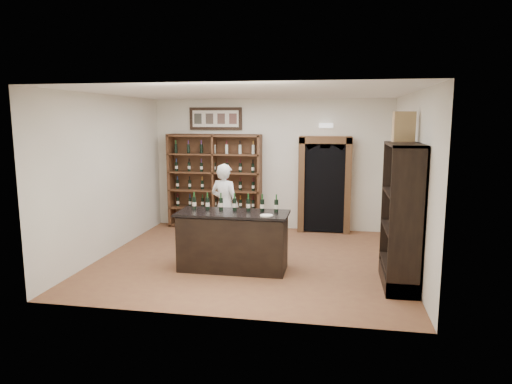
% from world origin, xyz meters
% --- Properties ---
extents(floor, '(5.50, 5.50, 0.00)m').
position_xyz_m(floor, '(0.00, 0.00, 0.00)').
color(floor, brown).
rests_on(floor, ground).
extents(ceiling, '(5.50, 5.50, 0.00)m').
position_xyz_m(ceiling, '(0.00, 0.00, 3.00)').
color(ceiling, white).
rests_on(ceiling, wall_back).
extents(wall_back, '(5.50, 0.04, 3.00)m').
position_xyz_m(wall_back, '(0.00, 2.50, 1.50)').
color(wall_back, silver).
rests_on(wall_back, ground).
extents(wall_left, '(0.04, 5.00, 3.00)m').
position_xyz_m(wall_left, '(-2.75, 0.00, 1.50)').
color(wall_left, silver).
rests_on(wall_left, ground).
extents(wall_right, '(0.04, 5.00, 3.00)m').
position_xyz_m(wall_right, '(2.75, 0.00, 1.50)').
color(wall_right, silver).
rests_on(wall_right, ground).
extents(wine_shelf, '(2.20, 0.38, 2.20)m').
position_xyz_m(wine_shelf, '(-1.30, 2.33, 1.10)').
color(wine_shelf, '#532F1C').
rests_on(wine_shelf, ground).
extents(framed_picture, '(1.25, 0.04, 0.52)m').
position_xyz_m(framed_picture, '(-1.30, 2.47, 2.55)').
color(framed_picture, black).
rests_on(framed_picture, wall_back).
extents(arched_doorway, '(1.17, 0.35, 2.17)m').
position_xyz_m(arched_doorway, '(1.25, 2.33, 1.14)').
color(arched_doorway, black).
rests_on(arched_doorway, ground).
extents(emergency_light, '(0.30, 0.10, 0.10)m').
position_xyz_m(emergency_light, '(1.25, 2.42, 2.40)').
color(emergency_light, white).
rests_on(emergency_light, wall_back).
extents(tasting_counter, '(1.88, 0.78, 1.00)m').
position_xyz_m(tasting_counter, '(-0.20, -0.60, 0.49)').
color(tasting_counter, black).
rests_on(tasting_counter, ground).
extents(counter_bottle_0, '(0.07, 0.07, 0.30)m').
position_xyz_m(counter_bottle_0, '(-0.92, -0.45, 1.11)').
color(counter_bottle_0, black).
rests_on(counter_bottle_0, tasting_counter).
extents(counter_bottle_1, '(0.07, 0.07, 0.30)m').
position_xyz_m(counter_bottle_1, '(-0.68, -0.45, 1.11)').
color(counter_bottle_1, black).
rests_on(counter_bottle_1, tasting_counter).
extents(counter_bottle_2, '(0.07, 0.07, 0.30)m').
position_xyz_m(counter_bottle_2, '(-0.44, -0.45, 1.11)').
color(counter_bottle_2, black).
rests_on(counter_bottle_2, tasting_counter).
extents(counter_bottle_3, '(0.07, 0.07, 0.30)m').
position_xyz_m(counter_bottle_3, '(-0.20, -0.45, 1.11)').
color(counter_bottle_3, black).
rests_on(counter_bottle_3, tasting_counter).
extents(counter_bottle_4, '(0.07, 0.07, 0.30)m').
position_xyz_m(counter_bottle_4, '(0.04, -0.45, 1.11)').
color(counter_bottle_4, black).
rests_on(counter_bottle_4, tasting_counter).
extents(counter_bottle_5, '(0.07, 0.07, 0.30)m').
position_xyz_m(counter_bottle_5, '(0.28, -0.45, 1.11)').
color(counter_bottle_5, black).
rests_on(counter_bottle_5, tasting_counter).
extents(counter_bottle_6, '(0.07, 0.07, 0.30)m').
position_xyz_m(counter_bottle_6, '(0.52, -0.45, 1.11)').
color(counter_bottle_6, black).
rests_on(counter_bottle_6, tasting_counter).
extents(side_cabinet, '(0.48, 1.20, 2.20)m').
position_xyz_m(side_cabinet, '(2.52, -0.90, 0.75)').
color(side_cabinet, black).
rests_on(side_cabinet, ground).
extents(shopkeeper, '(0.71, 0.57, 1.68)m').
position_xyz_m(shopkeeper, '(-0.68, 0.77, 0.84)').
color(shopkeeper, white).
rests_on(shopkeeper, ground).
extents(plate, '(0.21, 0.21, 0.02)m').
position_xyz_m(plate, '(0.41, -0.81, 1.01)').
color(plate, silver).
rests_on(plate, tasting_counter).
extents(wine_crate, '(0.34, 0.17, 0.47)m').
position_xyz_m(wine_crate, '(2.52, -0.50, 2.43)').
color(wine_crate, tan).
rests_on(wine_crate, side_cabinet).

